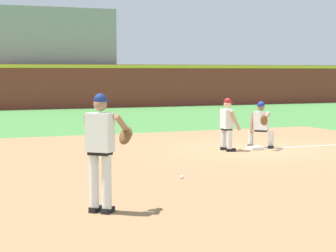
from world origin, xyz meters
The scene contains 9 objects.
ground_plane centered at (0.00, 0.00, 0.00)m, with size 160.00×160.00×0.00m, color #47843D.
infield_dirt_patch centered at (-3.22, -3.10, 0.00)m, with size 18.00×18.00×0.01m, color #9E754C.
first_base_bag centered at (0.00, 0.00, 0.04)m, with size 0.38×0.38×0.09m, color white.
baseball centered at (-3.95, -3.75, 0.04)m, with size 0.07×0.07×0.07m, color white.
pitcher centered at (-6.40, -6.19, 1.06)m, with size 0.85×0.56×1.86m.
first_baseman centered at (0.33, 0.23, 0.73)m, with size 0.74×1.08×1.34m.
baserunner centered at (-0.85, 0.07, 0.79)m, with size 0.47×0.61×1.46m.
outfield_wall centered at (0.00, 22.00, 1.39)m, with size 48.00×0.54×2.60m.
stadium_seating_block centered at (0.00, 25.75, 3.02)m, with size 7.20×5.90×6.00m.
Camera 1 is at (-9.40, -15.82, 2.20)m, focal length 70.00 mm.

